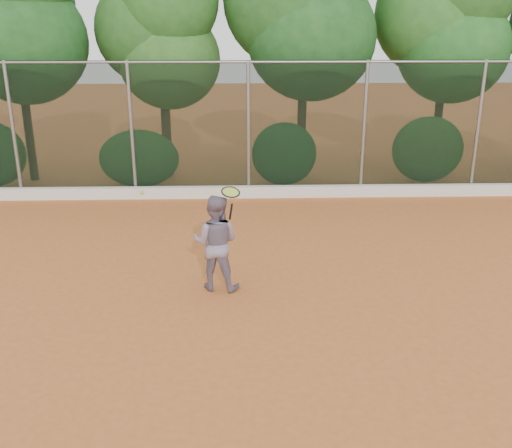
{
  "coord_description": "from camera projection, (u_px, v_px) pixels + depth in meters",
  "views": [
    {
      "loc": [
        -0.28,
        -7.69,
        4.24
      ],
      "look_at": [
        0.0,
        1.0,
        1.25
      ],
      "focal_mm": 40.0,
      "sensor_mm": 36.0,
      "label": 1
    }
  ],
  "objects": [
    {
      "name": "ground",
      "position": [
        258.0,
        323.0,
        8.66
      ],
      "size": [
        80.0,
        80.0,
        0.0
      ],
      "primitive_type": "plane",
      "color": "#BB632C",
      "rests_on": "ground"
    },
    {
      "name": "concrete_curb",
      "position": [
        249.0,
        192.0,
        15.05
      ],
      "size": [
        24.0,
        0.2,
        0.3
      ],
      "primitive_type": "cube",
      "color": "silver",
      "rests_on": "ground"
    },
    {
      "name": "tennis_player",
      "position": [
        216.0,
        243.0,
        9.57
      ],
      "size": [
        0.92,
        0.78,
        1.66
      ],
      "primitive_type": "imported",
      "rotation": [
        0.0,
        0.0,
        2.93
      ],
      "color": "gray",
      "rests_on": "ground"
    },
    {
      "name": "chainlink_fence",
      "position": [
        248.0,
        126.0,
        14.67
      ],
      "size": [
        24.09,
        0.09,
        3.5
      ],
      "color": "black",
      "rests_on": "ground"
    },
    {
      "name": "foliage_backdrop",
      "position": [
        227.0,
        22.0,
        15.7
      ],
      "size": [
        23.7,
        3.63,
        7.55
      ],
      "color": "#452C1A",
      "rests_on": "ground"
    },
    {
      "name": "tennis_racket",
      "position": [
        231.0,
        194.0,
        9.22
      ],
      "size": [
        0.4,
        0.4,
        0.57
      ],
      "color": "black",
      "rests_on": "ground"
    },
    {
      "name": "tennis_ball_in_flight",
      "position": [
        142.0,
        193.0,
        9.02
      ],
      "size": [
        0.07,
        0.07,
        0.07
      ],
      "color": "#A6CA2E",
      "rests_on": "ground"
    }
  ]
}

